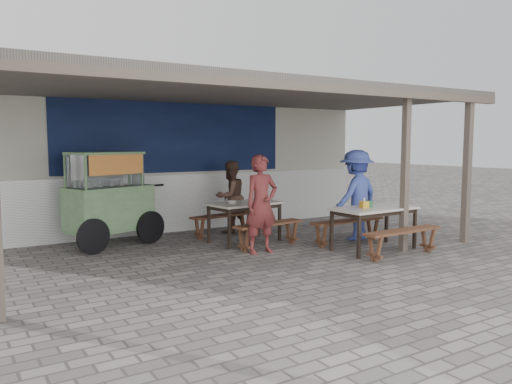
{
  "coord_description": "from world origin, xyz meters",
  "views": [
    {
      "loc": [
        -4.3,
        -6.76,
        1.87
      ],
      "look_at": [
        0.47,
        0.9,
        0.97
      ],
      "focal_mm": 35.0,
      "sensor_mm": 36.0,
      "label": 1
    }
  ],
  "objects_px": {
    "table_right": "(374,212)",
    "patron_street_side": "(262,204)",
    "tissue_box": "(364,205)",
    "vendor_cart": "(109,195)",
    "bench_left_street": "(269,229)",
    "bench_left_wall": "(223,220)",
    "donation_box": "(368,204)",
    "patron_wall_side": "(230,197)",
    "condiment_jar": "(257,198)",
    "condiment_bowl": "(232,202)",
    "table_left": "(245,207)",
    "patron_right_table": "(356,195)",
    "bench_right_wall": "(348,225)",
    "bench_right_street": "(403,236)"
  },
  "relations": [
    {
      "from": "table_right",
      "to": "patron_street_side",
      "type": "distance_m",
      "value": 1.98
    },
    {
      "from": "table_right",
      "to": "tissue_box",
      "type": "xyz_separation_m",
      "value": [
        -0.23,
        0.01,
        0.14
      ]
    },
    {
      "from": "patron_street_side",
      "to": "vendor_cart",
      "type": "bearing_deg",
      "value": 136.7
    },
    {
      "from": "bench_left_street",
      "to": "bench_left_wall",
      "type": "bearing_deg",
      "value": 90.0
    },
    {
      "from": "bench_left_wall",
      "to": "tissue_box",
      "type": "bearing_deg",
      "value": -68.06
    },
    {
      "from": "table_right",
      "to": "donation_box",
      "type": "distance_m",
      "value": 0.17
    },
    {
      "from": "patron_wall_side",
      "to": "condiment_jar",
      "type": "xyz_separation_m",
      "value": [
        0.09,
        -0.91,
        0.04
      ]
    },
    {
      "from": "table_right",
      "to": "condiment_bowl",
      "type": "bearing_deg",
      "value": 133.22
    },
    {
      "from": "bench_left_street",
      "to": "condiment_bowl",
      "type": "height_order",
      "value": "condiment_bowl"
    },
    {
      "from": "patron_street_side",
      "to": "tissue_box",
      "type": "height_order",
      "value": "patron_street_side"
    },
    {
      "from": "table_left",
      "to": "patron_wall_side",
      "type": "xyz_separation_m",
      "value": [
        0.27,
        1.05,
        0.07
      ]
    },
    {
      "from": "vendor_cart",
      "to": "patron_right_table",
      "type": "xyz_separation_m",
      "value": [
        4.23,
        -1.88,
        -0.06
      ]
    },
    {
      "from": "vendor_cart",
      "to": "condiment_bowl",
      "type": "relative_size",
      "value": 11.67
    },
    {
      "from": "bench_left_street",
      "to": "bench_right_wall",
      "type": "height_order",
      "value": "same"
    },
    {
      "from": "bench_right_wall",
      "to": "vendor_cart",
      "type": "bearing_deg",
      "value": 148.87
    },
    {
      "from": "bench_right_street",
      "to": "bench_right_wall",
      "type": "bearing_deg",
      "value": 90.0
    },
    {
      "from": "vendor_cart",
      "to": "patron_wall_side",
      "type": "relative_size",
      "value": 1.34
    },
    {
      "from": "condiment_jar",
      "to": "bench_right_street",
      "type": "bearing_deg",
      "value": -64.61
    },
    {
      "from": "tissue_box",
      "to": "condiment_bowl",
      "type": "height_order",
      "value": "tissue_box"
    },
    {
      "from": "bench_left_street",
      "to": "bench_right_street",
      "type": "relative_size",
      "value": 0.9
    },
    {
      "from": "tissue_box",
      "to": "condiment_jar",
      "type": "distance_m",
      "value": 2.14
    },
    {
      "from": "bench_right_street",
      "to": "bench_right_wall",
      "type": "height_order",
      "value": "same"
    },
    {
      "from": "tissue_box",
      "to": "condiment_jar",
      "type": "height_order",
      "value": "tissue_box"
    },
    {
      "from": "patron_right_table",
      "to": "condiment_jar",
      "type": "xyz_separation_m",
      "value": [
        -1.61,
        1.04,
        -0.08
      ]
    },
    {
      "from": "table_left",
      "to": "patron_wall_side",
      "type": "relative_size",
      "value": 0.95
    },
    {
      "from": "vendor_cart",
      "to": "bench_right_street",
      "type": "bearing_deg",
      "value": -59.71
    },
    {
      "from": "table_left",
      "to": "vendor_cart",
      "type": "distance_m",
      "value": 2.48
    },
    {
      "from": "table_left",
      "to": "bench_right_wall",
      "type": "distance_m",
      "value": 1.95
    },
    {
      "from": "table_right",
      "to": "condiment_bowl",
      "type": "height_order",
      "value": "condiment_bowl"
    },
    {
      "from": "donation_box",
      "to": "vendor_cart",
      "type": "bearing_deg",
      "value": 144.24
    },
    {
      "from": "bench_left_wall",
      "to": "bench_right_street",
      "type": "distance_m",
      "value": 3.52
    },
    {
      "from": "table_right",
      "to": "bench_right_wall",
      "type": "xyz_separation_m",
      "value": [
        -0.02,
        0.63,
        -0.33
      ]
    },
    {
      "from": "patron_right_table",
      "to": "table_right",
      "type": "bearing_deg",
      "value": 54.02
    },
    {
      "from": "bench_left_wall",
      "to": "condiment_jar",
      "type": "relative_size",
      "value": 17.94
    },
    {
      "from": "condiment_jar",
      "to": "patron_wall_side",
      "type": "bearing_deg",
      "value": 95.46
    },
    {
      "from": "tissue_box",
      "to": "condiment_jar",
      "type": "relative_size",
      "value": 1.5
    },
    {
      "from": "table_left",
      "to": "patron_street_side",
      "type": "xyz_separation_m",
      "value": [
        -0.24,
        -0.96,
        0.16
      ]
    },
    {
      "from": "table_left",
      "to": "donation_box",
      "type": "distance_m",
      "value": 2.26
    },
    {
      "from": "patron_right_table",
      "to": "donation_box",
      "type": "xyz_separation_m",
      "value": [
        -0.49,
        -0.81,
        -0.06
      ]
    },
    {
      "from": "vendor_cart",
      "to": "tissue_box",
      "type": "bearing_deg",
      "value": -55.65
    },
    {
      "from": "bench_left_street",
      "to": "bench_left_wall",
      "type": "xyz_separation_m",
      "value": [
        -0.2,
        1.35,
        0.0
      ]
    },
    {
      "from": "vendor_cart",
      "to": "bench_right_wall",
      "type": "bearing_deg",
      "value": -47.47
    },
    {
      "from": "donation_box",
      "to": "condiment_bowl",
      "type": "height_order",
      "value": "donation_box"
    },
    {
      "from": "bench_right_street",
      "to": "vendor_cart",
      "type": "distance_m",
      "value": 5.16
    },
    {
      "from": "bench_left_wall",
      "to": "condiment_bowl",
      "type": "bearing_deg",
      "value": -112.34
    },
    {
      "from": "patron_wall_side",
      "to": "donation_box",
      "type": "bearing_deg",
      "value": 99.84
    },
    {
      "from": "condiment_bowl",
      "to": "tissue_box",
      "type": "bearing_deg",
      "value": -48.61
    },
    {
      "from": "bench_left_wall",
      "to": "table_right",
      "type": "bearing_deg",
      "value": -64.38
    },
    {
      "from": "patron_street_side",
      "to": "condiment_bowl",
      "type": "xyz_separation_m",
      "value": [
        -0.02,
        0.98,
        -0.06
      ]
    },
    {
      "from": "tissue_box",
      "to": "table_left",
      "type": "bearing_deg",
      "value": 126.77
    }
  ]
}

